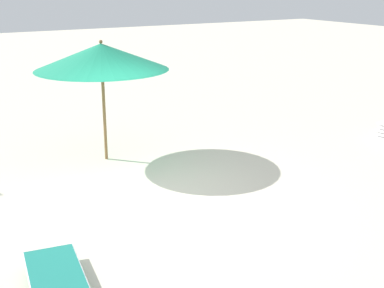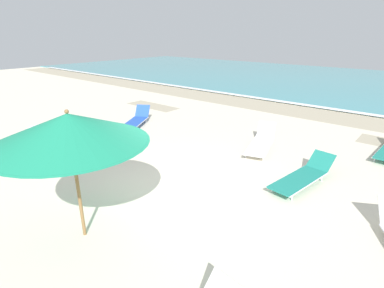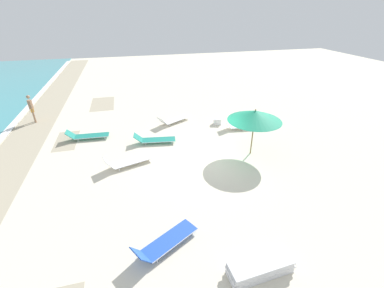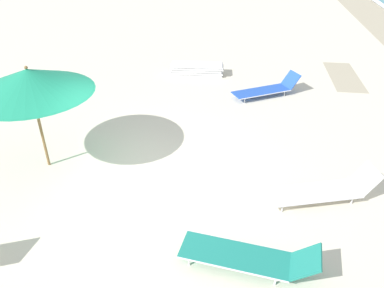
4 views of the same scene
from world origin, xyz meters
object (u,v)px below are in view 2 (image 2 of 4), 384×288
Objects in this scene: sun_lounger_under_umbrella at (136,120)px; sun_lounger_near_water_left at (303,176)px; lounger_stack at (58,127)px; beach_umbrella at (69,129)px; sun_lounger_beside_umbrella at (261,142)px.

sun_lounger_under_umbrella reaches higher than sun_lounger_near_water_left.
beach_umbrella is at bearing -27.41° from lounger_stack.
lounger_stack is at bearing 156.55° from beach_umbrella.
beach_umbrella reaches higher than sun_lounger_under_umbrella.
sun_lounger_beside_umbrella is (0.39, 6.03, -1.82)m from beach_umbrella.
beach_umbrella reaches higher than lounger_stack.
beach_umbrella is 6.93m from lounger_stack.
beach_umbrella is 7.11m from sun_lounger_under_umbrella.
sun_lounger_beside_umbrella is at bearing 150.76° from sun_lounger_near_water_left.
sun_lounger_beside_umbrella is (5.02, 0.94, -0.00)m from sun_lounger_under_umbrella.
lounger_stack is 7.34m from sun_lounger_beside_umbrella.
sun_lounger_under_umbrella and sun_lounger_beside_umbrella have the same top height.
beach_umbrella is 6.31m from sun_lounger_beside_umbrella.
sun_lounger_under_umbrella is at bearing 173.53° from sun_lounger_beside_umbrella.
sun_lounger_beside_umbrella is (6.52, 3.37, 0.01)m from lounger_stack.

